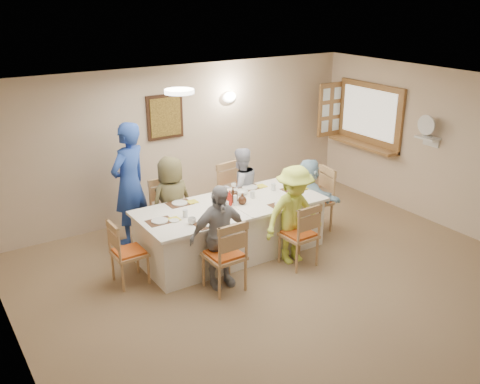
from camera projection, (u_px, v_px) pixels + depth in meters
ground at (315, 302)px, 6.58m from camera, size 7.00×7.00×0.00m
room_walls at (322, 187)px, 6.05m from camera, size 7.00×7.00×7.00m
wall_picture at (165, 117)px, 8.55m from camera, size 0.62×0.05×0.72m
wall_sconce at (229, 97)px, 9.07m from camera, size 0.26×0.09×0.18m
ceiling_light at (179, 91)px, 6.38m from camera, size 0.36×0.36×0.05m
serving_hatch at (370, 115)px, 9.56m from camera, size 0.06×1.50×1.15m
hatch_sill at (363, 145)px, 9.69m from camera, size 0.30×1.50×0.05m
shutter_door at (330, 110)px, 10.03m from camera, size 0.55×0.04×1.00m
fan_shelf at (428, 138)px, 8.50m from camera, size 0.22×0.36×0.03m
desk_fan at (428, 129)px, 8.43m from camera, size 0.30×0.30×0.28m
dining_table at (231, 229)px, 7.70m from camera, size 2.70×1.14×0.76m
chair_back_left at (169, 212)px, 7.98m from camera, size 0.47×0.47×0.98m
chair_back_right at (236, 195)px, 8.58m from camera, size 0.56×0.56×1.03m
chair_front_left at (224, 254)px, 6.72m from camera, size 0.48×0.48×0.98m
chair_front_right at (299, 234)px, 7.34m from camera, size 0.47×0.47×0.94m
chair_left_end at (129, 252)px, 6.89m from camera, size 0.43×0.43×0.89m
chair_right_end at (314, 199)px, 8.44m from camera, size 0.56×0.56×1.02m
diner_back_left at (172, 202)px, 7.82m from camera, size 0.79×0.62×1.39m
diner_back_right at (241, 189)px, 8.43m from camera, size 0.66×0.53×1.33m
diner_front_left at (219, 237)px, 6.75m from camera, size 0.85×0.45×1.37m
diner_front_right at (294, 215)px, 7.35m from camera, size 0.95×0.59×1.41m
diner_right_end at (308, 196)px, 8.34m from camera, size 1.16×0.53×1.20m
caregiver at (129, 184)px, 7.88m from camera, size 1.04×1.00×1.86m
placemat_fl at (209, 224)px, 6.93m from camera, size 0.36×0.27×0.01m
plate_fl at (209, 223)px, 6.92m from camera, size 0.24×0.24×0.02m
napkin_fl at (223, 222)px, 6.98m from camera, size 0.15×0.15×0.01m
placemat_fr at (283, 205)px, 7.53m from camera, size 0.36×0.27×0.01m
plate_fr at (283, 204)px, 7.53m from camera, size 0.24×0.24×0.01m
napkin_fr at (295, 203)px, 7.58m from camera, size 0.14×0.14×0.01m
placemat_bl at (180, 204)px, 7.59m from camera, size 0.35×0.26×0.01m
plate_bl at (180, 203)px, 7.58m from camera, size 0.22×0.22×0.01m
napkin_bl at (192, 202)px, 7.64m from camera, size 0.14×0.14×0.01m
placemat_br at (250, 188)px, 8.19m from camera, size 0.33×0.24×0.01m
plate_br at (250, 187)px, 8.19m from camera, size 0.24×0.24×0.01m
napkin_br at (261, 186)px, 8.24m from camera, size 0.15×0.15×0.01m
placemat_le at (160, 221)px, 7.00m from camera, size 0.33×0.25×0.01m
plate_le at (160, 221)px, 7.00m from camera, size 0.22×0.22×0.01m
napkin_le at (174, 219)px, 7.05m from camera, size 0.15×0.15×0.01m
placemat_re at (293, 189)px, 8.13m from camera, size 0.35×0.26×0.01m
plate_re at (293, 189)px, 8.12m from camera, size 0.24×0.24×0.01m
napkin_re at (305, 188)px, 8.18m from camera, size 0.14×0.14×0.01m
teacup_a at (192, 221)px, 6.92m from camera, size 0.18×0.18×0.09m
teacup_b at (234, 186)px, 8.17m from camera, size 0.13×0.13×0.08m
bowl_a at (225, 212)px, 7.24m from camera, size 0.40×0.40×0.06m
bowl_b at (242, 192)px, 7.93m from camera, size 0.21×0.21×0.06m
condiment_ketchup at (229, 198)px, 7.49m from camera, size 0.11×0.11×0.23m
condiment_brown at (233, 194)px, 7.63m from camera, size 0.16×0.16×0.22m
condiment_malt at (242, 199)px, 7.55m from camera, size 0.19×0.19×0.16m
drinking_glass at (220, 202)px, 7.51m from camera, size 0.06×0.06×0.10m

